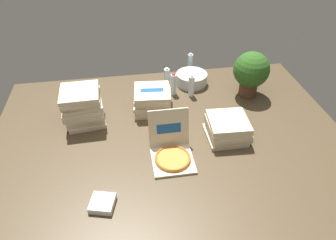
{
  "coord_description": "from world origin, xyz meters",
  "views": [
    {
      "loc": [
        -0.35,
        -2.06,
        1.86
      ],
      "look_at": [
        -0.01,
        0.1,
        0.14
      ],
      "focal_mm": 33.3,
      "sensor_mm": 36.0,
      "label": 1
    }
  ],
  "objects_px": {
    "pizza_stack_center_near": "(83,106)",
    "water_bottle_3": "(191,86)",
    "water_bottle_1": "(173,84)",
    "water_bottle_2": "(190,64)",
    "pizza_stack_left_mid": "(227,128)",
    "potted_plant": "(251,71)",
    "ice_bucket": "(192,79)",
    "water_bottle_0": "(167,79)",
    "napkin_pile": "(102,203)",
    "pizza_stack_right_far": "(153,100)",
    "open_pizza_box": "(172,151)"
  },
  "relations": [
    {
      "from": "pizza_stack_left_mid",
      "to": "water_bottle_2",
      "type": "bearing_deg",
      "value": 93.68
    },
    {
      "from": "ice_bucket",
      "to": "water_bottle_0",
      "type": "height_order",
      "value": "water_bottle_0"
    },
    {
      "from": "water_bottle_1",
      "to": "napkin_pile",
      "type": "relative_size",
      "value": 1.48
    },
    {
      "from": "water_bottle_0",
      "to": "water_bottle_1",
      "type": "bearing_deg",
      "value": -67.8
    },
    {
      "from": "pizza_stack_left_mid",
      "to": "water_bottle_1",
      "type": "distance_m",
      "value": 0.85
    },
    {
      "from": "pizza_stack_center_near",
      "to": "water_bottle_1",
      "type": "xyz_separation_m",
      "value": [
        0.92,
        0.34,
        -0.06
      ]
    },
    {
      "from": "water_bottle_1",
      "to": "water_bottle_3",
      "type": "height_order",
      "value": "same"
    },
    {
      "from": "open_pizza_box",
      "to": "napkin_pile",
      "type": "relative_size",
      "value": 2.57
    },
    {
      "from": "water_bottle_0",
      "to": "pizza_stack_center_near",
      "type": "bearing_deg",
      "value": -151.71
    },
    {
      "from": "water_bottle_2",
      "to": "water_bottle_3",
      "type": "height_order",
      "value": "same"
    },
    {
      "from": "pizza_stack_left_mid",
      "to": "potted_plant",
      "type": "distance_m",
      "value": 0.79
    },
    {
      "from": "open_pizza_box",
      "to": "pizza_stack_left_mid",
      "type": "bearing_deg",
      "value": 18.15
    },
    {
      "from": "pizza_stack_left_mid",
      "to": "water_bottle_1",
      "type": "bearing_deg",
      "value": 114.41
    },
    {
      "from": "potted_plant",
      "to": "pizza_stack_right_far",
      "type": "bearing_deg",
      "value": -173.91
    },
    {
      "from": "open_pizza_box",
      "to": "water_bottle_2",
      "type": "distance_m",
      "value": 1.45
    },
    {
      "from": "pizza_stack_center_near",
      "to": "pizza_stack_left_mid",
      "type": "bearing_deg",
      "value": -18.96
    },
    {
      "from": "ice_bucket",
      "to": "pizza_stack_center_near",
      "type": "bearing_deg",
      "value": -156.2
    },
    {
      "from": "open_pizza_box",
      "to": "water_bottle_0",
      "type": "bearing_deg",
      "value": 83.24
    },
    {
      "from": "ice_bucket",
      "to": "water_bottle_0",
      "type": "xyz_separation_m",
      "value": [
        -0.29,
        -0.04,
        0.05
      ]
    },
    {
      "from": "open_pizza_box",
      "to": "pizza_stack_right_far",
      "type": "relative_size",
      "value": 1.05
    },
    {
      "from": "water_bottle_0",
      "to": "ice_bucket",
      "type": "bearing_deg",
      "value": 8.54
    },
    {
      "from": "pizza_stack_left_mid",
      "to": "pizza_stack_center_near",
      "type": "relative_size",
      "value": 0.92
    },
    {
      "from": "water_bottle_3",
      "to": "water_bottle_2",
      "type": "bearing_deg",
      "value": 79.07
    },
    {
      "from": "ice_bucket",
      "to": "napkin_pile",
      "type": "bearing_deg",
      "value": -122.78
    },
    {
      "from": "pizza_stack_left_mid",
      "to": "water_bottle_1",
      "type": "xyz_separation_m",
      "value": [
        -0.35,
        0.78,
        0.02
      ]
    },
    {
      "from": "pizza_stack_center_near",
      "to": "water_bottle_1",
      "type": "height_order",
      "value": "pizza_stack_center_near"
    },
    {
      "from": "water_bottle_0",
      "to": "water_bottle_2",
      "type": "bearing_deg",
      "value": 42.4
    },
    {
      "from": "water_bottle_1",
      "to": "napkin_pile",
      "type": "xyz_separation_m",
      "value": [
        -0.75,
        -1.36,
        -0.09
      ]
    },
    {
      "from": "open_pizza_box",
      "to": "water_bottle_1",
      "type": "xyz_separation_m",
      "value": [
        0.18,
        0.95,
        0.05
      ]
    },
    {
      "from": "pizza_stack_left_mid",
      "to": "water_bottle_2",
      "type": "height_order",
      "value": "water_bottle_2"
    },
    {
      "from": "ice_bucket",
      "to": "potted_plant",
      "type": "height_order",
      "value": "potted_plant"
    },
    {
      "from": "ice_bucket",
      "to": "potted_plant",
      "type": "bearing_deg",
      "value": -29.89
    },
    {
      "from": "pizza_stack_left_mid",
      "to": "water_bottle_1",
      "type": "height_order",
      "value": "water_bottle_1"
    },
    {
      "from": "open_pizza_box",
      "to": "napkin_pile",
      "type": "height_order",
      "value": "open_pizza_box"
    },
    {
      "from": "pizza_stack_left_mid",
      "to": "pizza_stack_right_far",
      "type": "bearing_deg",
      "value": 139.21
    },
    {
      "from": "open_pizza_box",
      "to": "pizza_stack_right_far",
      "type": "bearing_deg",
      "value": 96.06
    },
    {
      "from": "water_bottle_3",
      "to": "napkin_pile",
      "type": "distance_m",
      "value": 1.6
    },
    {
      "from": "water_bottle_1",
      "to": "napkin_pile",
      "type": "height_order",
      "value": "water_bottle_1"
    },
    {
      "from": "napkin_pile",
      "to": "water_bottle_2",
      "type": "bearing_deg",
      "value": 60.18
    },
    {
      "from": "pizza_stack_left_mid",
      "to": "pizza_stack_center_near",
      "type": "xyz_separation_m",
      "value": [
        -1.27,
        0.44,
        0.08
      ]
    },
    {
      "from": "water_bottle_1",
      "to": "potted_plant",
      "type": "relative_size",
      "value": 0.51
    },
    {
      "from": "potted_plant",
      "to": "water_bottle_1",
      "type": "bearing_deg",
      "value": 169.68
    },
    {
      "from": "water_bottle_3",
      "to": "water_bottle_0",
      "type": "bearing_deg",
      "value": 140.26
    },
    {
      "from": "water_bottle_1",
      "to": "water_bottle_2",
      "type": "height_order",
      "value": "same"
    },
    {
      "from": "pizza_stack_right_far",
      "to": "ice_bucket",
      "type": "height_order",
      "value": "pizza_stack_right_far"
    },
    {
      "from": "water_bottle_0",
      "to": "potted_plant",
      "type": "bearing_deg",
      "value": -17.92
    },
    {
      "from": "pizza_stack_center_near",
      "to": "water_bottle_3",
      "type": "xyz_separation_m",
      "value": [
        1.1,
        0.27,
        -0.06
      ]
    },
    {
      "from": "pizza_stack_left_mid",
      "to": "ice_bucket",
      "type": "relative_size",
      "value": 1.06
    },
    {
      "from": "pizza_stack_left_mid",
      "to": "ice_bucket",
      "type": "distance_m",
      "value": 0.95
    },
    {
      "from": "pizza_stack_left_mid",
      "to": "pizza_stack_right_far",
      "type": "relative_size",
      "value": 0.9
    }
  ]
}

